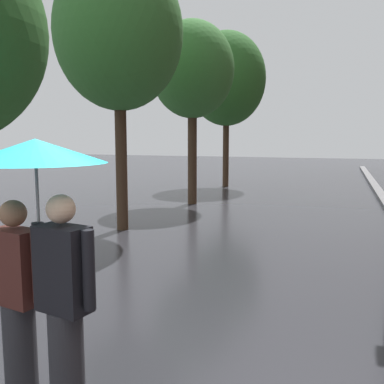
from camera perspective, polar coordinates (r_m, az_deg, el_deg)
The scene contains 4 objects.
street_tree_1 at distance 10.09m, azimuth -9.57°, elevation 19.77°, with size 2.78×2.78×5.99m.
street_tree_2 at distance 13.64m, azimuth 0.04°, elevation 15.61°, with size 2.53×2.53×5.55m.
street_tree_3 at distance 18.31m, azimuth 4.54°, elevation 14.50°, with size 3.17×3.17×6.29m.
couple_under_umbrella at distance 3.49m, azimuth -19.44°, elevation -5.68°, with size 1.09×1.06×2.11m.
Camera 1 is at (1.77, -2.36, 2.13)m, focal length 40.78 mm.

